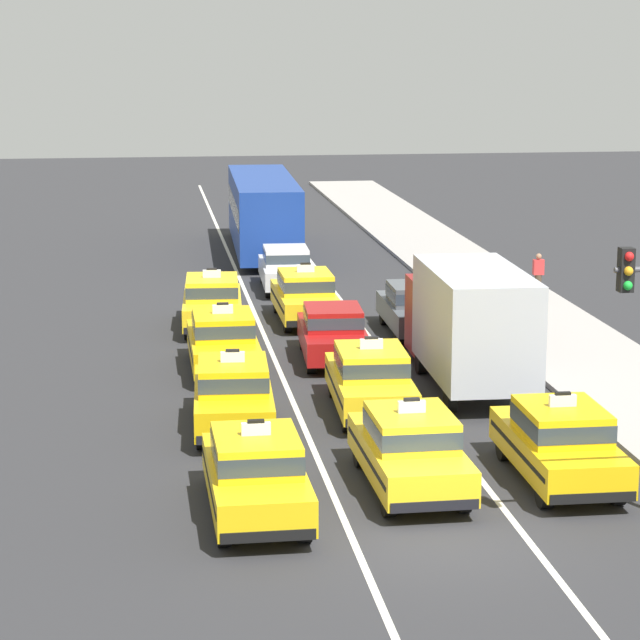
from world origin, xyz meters
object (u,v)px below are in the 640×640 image
taxi_left_fourth (212,301)px  taxi_right_nearest (560,441)px  taxi_left_nearest (256,472)px  taxi_left_second (233,393)px  sedan_center_third (333,332)px  taxi_center_second (371,379)px  pedestrian_near_crosswalk (512,300)px  taxi_left_third (223,340)px  taxi_center_fourth (305,295)px  sedan_right_third (415,307)px  pedestrian_by_storefront (538,277)px  box_truck_right_second (468,321)px  sedan_center_fifth (286,267)px  bus_center_sixth (263,210)px  taxi_center_nearest (410,448)px

taxi_left_fourth → taxi_right_nearest: same height
taxi_left_nearest → taxi_left_fourth: same height
taxi_left_second → sedan_center_third: bearing=62.7°
taxi_center_second → pedestrian_near_crosswalk: (5.95, 8.52, 0.14)m
taxi_left_third → taxi_center_fourth: same height
sedan_right_third → taxi_left_nearest: bearing=-112.2°
sedan_center_third → pedestrian_by_storefront: (8.15, 7.13, 0.13)m
taxi_center_second → box_truck_right_second: 3.80m
sedan_center_third → taxi_right_nearest: size_ratio=0.96×
sedan_center_third → sedan_center_fifth: 10.95m
sedan_right_third → bus_center_sixth: bearing=101.0°
taxi_left_fourth → taxi_left_nearest: bearing=-90.4°
taxi_center_fourth → box_truck_right_second: bearing=-69.6°
box_truck_right_second → taxi_left_fourth: bearing=127.7°
taxi_left_second → bus_center_sixth: bus_center_sixth is taller
taxi_left_fourth → taxi_center_second: (3.28, -10.27, 0.00)m
taxi_left_fourth → box_truck_right_second: (6.25, -8.08, 0.90)m
taxi_center_fourth → taxi_right_nearest: same height
sedan_center_fifth → bus_center_sixth: (-0.01, 8.58, 0.97)m
taxi_center_fourth → sedan_right_third: size_ratio=1.05×
sedan_center_third → sedan_right_third: 4.37m
taxi_left_second → pedestrian_by_storefront: size_ratio=2.85×
taxi_left_second → taxi_center_second: size_ratio=1.00×
taxi_left_nearest → taxi_center_nearest: 3.44m
taxi_left_nearest → box_truck_right_second: bearing=54.6°
sedan_center_third → pedestrian_near_crosswalk: (6.08, 3.02, 0.17)m
taxi_left_third → taxi_center_fourth: (3.05, 6.18, 0.00)m
taxi_center_fourth → sedan_right_third: bearing=-35.0°
taxi_left_fourth → sedan_right_third: bearing=-14.6°
taxi_left_third → taxi_center_fourth: size_ratio=1.00×
sedan_center_third → sedan_right_third: same height
taxi_center_second → taxi_right_nearest: bearing=-61.9°
taxi_left_third → pedestrian_by_storefront: (11.32, 7.94, 0.10)m
taxi_left_third → sedan_right_third: size_ratio=1.05×
pedestrian_by_storefront → taxi_left_third: bearing=-145.0°
taxi_left_third → taxi_left_fourth: (0.02, 5.59, 0.00)m
sedan_center_fifth → pedestrian_near_crosswalk: size_ratio=2.55×
taxi_right_nearest → sedan_right_third: bearing=90.4°
sedan_center_third → sedan_right_third: size_ratio=1.01×
taxi_center_nearest → sedan_right_third: size_ratio=1.06×
taxi_center_nearest → pedestrian_near_crosswalk: taxi_center_nearest is taller
taxi_left_fourth → pedestrian_near_crosswalk: size_ratio=2.73×
sedan_center_fifth → bus_center_sixth: size_ratio=0.39×
taxi_left_nearest → bus_center_sixth: (3.13, 31.82, 0.94)m
taxi_left_fourth → pedestrian_near_crosswalk: (9.23, -1.75, 0.14)m
taxi_left_second → taxi_left_third: 5.58m
taxi_left_fourth → taxi_center_second: bearing=-72.3°
taxi_center_second → taxi_center_fourth: size_ratio=1.01×
taxi_left_third → pedestrian_by_storefront: taxi_left_third is taller
taxi_right_nearest → sedan_right_third: taxi_right_nearest is taller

